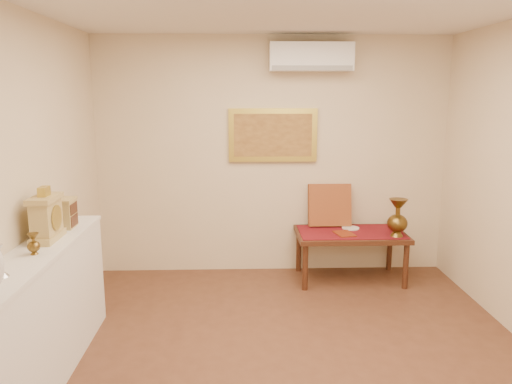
{
  "coord_description": "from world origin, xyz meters",
  "views": [
    {
      "loc": [
        -0.39,
        -3.42,
        2.08
      ],
      "look_at": [
        -0.23,
        1.15,
        1.16
      ],
      "focal_mm": 35.0,
      "sensor_mm": 36.0,
      "label": 1
    }
  ],
  "objects_px": {
    "brass_urn_tall": "(398,214)",
    "wooden_chest": "(65,213)",
    "display_ledge": "(42,315)",
    "low_table": "(350,238)",
    "mantel_clock": "(46,218)"
  },
  "relations": [
    {
      "from": "mantel_clock",
      "to": "wooden_chest",
      "type": "xyz_separation_m",
      "value": [
        0.01,
        0.36,
        -0.05
      ]
    },
    {
      "from": "display_ledge",
      "to": "low_table",
      "type": "relative_size",
      "value": 1.68
    },
    {
      "from": "wooden_chest",
      "to": "low_table",
      "type": "height_order",
      "value": "wooden_chest"
    },
    {
      "from": "brass_urn_tall",
      "to": "display_ledge",
      "type": "bearing_deg",
      "value": -151.59
    },
    {
      "from": "brass_urn_tall",
      "to": "wooden_chest",
      "type": "bearing_deg",
      "value": -160.96
    },
    {
      "from": "display_ledge",
      "to": "low_table",
      "type": "height_order",
      "value": "display_ledge"
    },
    {
      "from": "brass_urn_tall",
      "to": "display_ledge",
      "type": "xyz_separation_m",
      "value": [
        -3.13,
        -1.69,
        -0.31
      ]
    },
    {
      "from": "mantel_clock",
      "to": "wooden_chest",
      "type": "height_order",
      "value": "mantel_clock"
    },
    {
      "from": "brass_urn_tall",
      "to": "display_ledge",
      "type": "relative_size",
      "value": 0.24
    },
    {
      "from": "mantel_clock",
      "to": "display_ledge",
      "type": "bearing_deg",
      "value": -88.72
    },
    {
      "from": "display_ledge",
      "to": "low_table",
      "type": "bearing_deg",
      "value": 35.1
    },
    {
      "from": "wooden_chest",
      "to": "mantel_clock",
      "type": "bearing_deg",
      "value": -91.6
    },
    {
      "from": "wooden_chest",
      "to": "low_table",
      "type": "xyz_separation_m",
      "value": [
        2.67,
        1.27,
        -0.62
      ]
    },
    {
      "from": "wooden_chest",
      "to": "brass_urn_tall",
      "type": "bearing_deg",
      "value": 19.04
    },
    {
      "from": "display_ledge",
      "to": "brass_urn_tall",
      "type": "bearing_deg",
      "value": 28.41
    }
  ]
}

